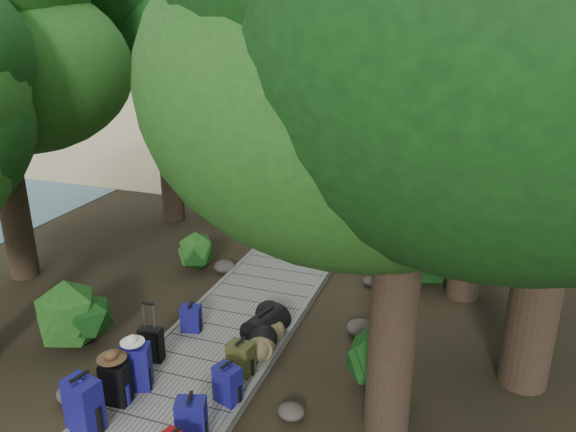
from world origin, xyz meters
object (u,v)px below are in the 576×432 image
at_px(backpack_left_c, 136,365).
at_px(duffel_right_khaki, 266,339).
at_px(duffel_right_black, 266,326).
at_px(suitcase_on_boardwalk, 151,344).
at_px(backpack_right_d, 240,357).
at_px(backpack_right_b, 191,419).
at_px(backpack_right_c, 227,382).
at_px(backpack_left_b, 115,381).
at_px(sun_lounger, 479,167).
at_px(backpack_left_d, 191,317).
at_px(lone_suitcase_on_sand, 366,174).
at_px(backpack_left_a, 83,403).
at_px(kayak, 282,153).

distance_m(backpack_left_c, duffel_right_khaki, 2.09).
bearing_deg(backpack_left_c, duffel_right_black, 33.26).
bearing_deg(suitcase_on_boardwalk, backpack_left_c, -81.60).
bearing_deg(backpack_right_d, backpack_right_b, -82.30).
bearing_deg(backpack_right_c, backpack_left_c, -154.05).
relative_size(backpack_left_b, sun_lounger, 0.33).
bearing_deg(sun_lounger, backpack_right_d, -121.81).
distance_m(backpack_left_d, backpack_right_c, 2.05).
relative_size(duffel_right_khaki, lone_suitcase_on_sand, 0.93).
bearing_deg(backpack_left_d, suitcase_on_boardwalk, -112.46).
xyz_separation_m(backpack_left_c, duffel_right_black, (1.30, 1.83, -0.14)).
relative_size(backpack_left_d, backpack_right_b, 0.74).
relative_size(backpack_right_c, sun_lounger, 0.30).
distance_m(duffel_right_khaki, duffel_right_black, 0.33).
xyz_separation_m(backpack_left_d, backpack_right_d, (1.30, -0.84, 0.03)).
height_order(backpack_right_b, duffel_right_khaki, backpack_right_b).
bearing_deg(backpack_left_c, lone_suitcase_on_sand, 64.18).
relative_size(backpack_left_a, backpack_right_b, 1.24).
xyz_separation_m(duffel_right_black, suitcase_on_boardwalk, (-1.47, -1.15, 0.03)).
distance_m(duffel_right_khaki, sun_lounger, 12.51).
height_order(duffel_right_black, sun_lounger, sun_lounger).
bearing_deg(kayak, lone_suitcase_on_sand, -32.17).
relative_size(backpack_right_b, duffel_right_khaki, 1.15).
height_order(backpack_right_c, kayak, backpack_right_c).
relative_size(backpack_left_d, suitcase_on_boardwalk, 0.90).
distance_m(backpack_left_a, backpack_right_d, 2.30).
bearing_deg(backpack_right_b, duffel_right_black, 71.52).
bearing_deg(lone_suitcase_on_sand, suitcase_on_boardwalk, -112.12).
bearing_deg(backpack_left_c, backpack_left_d, 69.19).
distance_m(backpack_left_c, suitcase_on_boardwalk, 0.70).
xyz_separation_m(backpack_left_a, backpack_right_b, (1.42, 0.28, -0.08)).
bearing_deg(kayak, backpack_right_b, -73.22).
bearing_deg(suitcase_on_boardwalk, duffel_right_khaki, 21.94).
relative_size(backpack_left_b, backpack_right_c, 1.11).
bearing_deg(backpack_left_a, suitcase_on_boardwalk, 103.82).
bearing_deg(backpack_right_d, duffel_right_khaki, 86.89).
xyz_separation_m(duffel_right_khaki, kayak, (-4.30, 12.57, -0.15)).
bearing_deg(backpack_right_c, suitcase_on_boardwalk, -179.02).
distance_m(kayak, sun_lounger, 7.25).
relative_size(backpack_left_c, backpack_right_c, 1.26).
bearing_deg(backpack_right_c, backpack_left_d, 152.15).
relative_size(backpack_left_d, backpack_right_c, 0.82).
bearing_deg(sun_lounger, backpack_left_b, -125.89).
height_order(backpack_left_b, duffel_right_khaki, backpack_left_b).
bearing_deg(lone_suitcase_on_sand, duffel_right_khaki, -103.56).
distance_m(backpack_right_c, suitcase_on_boardwalk, 1.63).
distance_m(backpack_left_d, backpack_right_b, 2.70).
distance_m(backpack_right_b, backpack_right_d, 1.52).
distance_m(backpack_left_b, lone_suitcase_on_sand, 12.04).
height_order(backpack_left_b, backpack_right_d, backpack_left_b).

